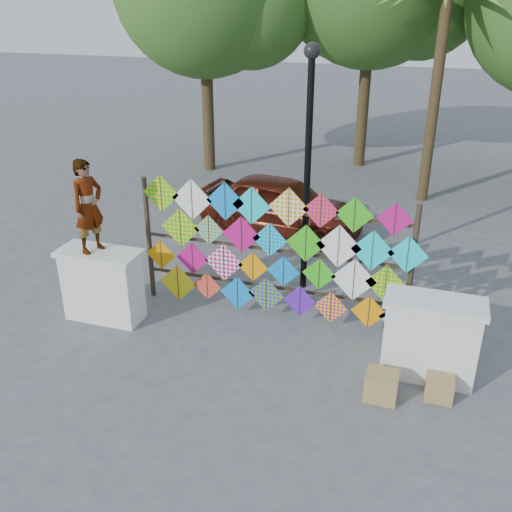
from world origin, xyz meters
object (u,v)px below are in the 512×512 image
kite_rack (275,253)px  sedan (281,205)px  vendor_woman (88,206)px  lamppost (308,150)px

kite_rack → sedan: (-0.97, 3.88, -0.57)m
vendor_woman → kite_rack: bearing=-54.3°
kite_rack → vendor_woman: 3.12m
lamppost → vendor_woman: bearing=-144.5°
sedan → lamppost: size_ratio=0.87×
sedan → vendor_woman: bearing=166.4°
kite_rack → sedan: 4.04m
lamppost → kite_rack: bearing=-99.6°
sedan → lamppost: (1.18, -2.60, 2.03)m
kite_rack → vendor_woman: size_ratio=3.19×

